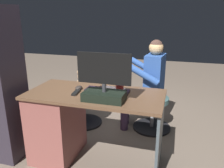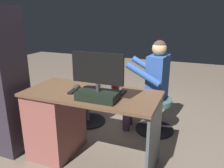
{
  "view_description": "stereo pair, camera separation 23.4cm",
  "coord_description": "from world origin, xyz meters",
  "px_view_note": "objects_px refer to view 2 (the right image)",
  "views": [
    {
      "loc": [
        -0.72,
        2.3,
        1.45
      ],
      "look_at": [
        -0.05,
        0.02,
        0.71
      ],
      "focal_mm": 36.27,
      "sensor_mm": 36.0,
      "label": 1
    },
    {
      "loc": [
        -0.94,
        2.22,
        1.45
      ],
      "look_at": [
        -0.05,
        0.02,
        0.71
      ],
      "focal_mm": 36.27,
      "sensor_mm": 36.0,
      "label": 2
    }
  ],
  "objects_px": {
    "keyboard": "(104,90)",
    "visitor_chair": "(155,112)",
    "desk": "(64,119)",
    "tv_remote": "(73,91)",
    "office_chair_teddy": "(88,105)",
    "monitor": "(98,85)",
    "cup": "(115,89)",
    "teddy_bear": "(87,82)",
    "computer_mouse": "(77,87)",
    "person": "(151,80)"
  },
  "relations": [
    {
      "from": "keyboard",
      "to": "visitor_chair",
      "type": "relative_size",
      "value": 0.86
    },
    {
      "from": "desk",
      "to": "person",
      "type": "bearing_deg",
      "value": -130.08
    },
    {
      "from": "monitor",
      "to": "keyboard",
      "type": "height_order",
      "value": "monitor"
    },
    {
      "from": "keyboard",
      "to": "cup",
      "type": "bearing_deg",
      "value": 165.64
    },
    {
      "from": "tv_remote",
      "to": "visitor_chair",
      "type": "distance_m",
      "value": 1.21
    },
    {
      "from": "desk",
      "to": "teddy_bear",
      "type": "height_order",
      "value": "teddy_bear"
    },
    {
      "from": "keyboard",
      "to": "computer_mouse",
      "type": "height_order",
      "value": "computer_mouse"
    },
    {
      "from": "cup",
      "to": "person",
      "type": "distance_m",
      "value": 0.83
    },
    {
      "from": "person",
      "to": "computer_mouse",
      "type": "bearing_deg",
      "value": 54.18
    },
    {
      "from": "tv_remote",
      "to": "visitor_chair",
      "type": "height_order",
      "value": "tv_remote"
    },
    {
      "from": "desk",
      "to": "tv_remote",
      "type": "height_order",
      "value": "tv_remote"
    },
    {
      "from": "person",
      "to": "cup",
      "type": "bearing_deg",
      "value": 79.15
    },
    {
      "from": "desk",
      "to": "office_chair_teddy",
      "type": "xyz_separation_m",
      "value": [
        0.12,
        -0.74,
        -0.14
      ]
    },
    {
      "from": "cup",
      "to": "office_chair_teddy",
      "type": "height_order",
      "value": "cup"
    },
    {
      "from": "monitor",
      "to": "person",
      "type": "relative_size",
      "value": 0.4
    },
    {
      "from": "person",
      "to": "visitor_chair",
      "type": "bearing_deg",
      "value": -172.8
    },
    {
      "from": "keyboard",
      "to": "visitor_chair",
      "type": "height_order",
      "value": "keyboard"
    },
    {
      "from": "desk",
      "to": "visitor_chair",
      "type": "bearing_deg",
      "value": -132.78
    },
    {
      "from": "cup",
      "to": "visitor_chair",
      "type": "bearing_deg",
      "value": -106.05
    },
    {
      "from": "desk",
      "to": "cup",
      "type": "height_order",
      "value": "cup"
    },
    {
      "from": "office_chair_teddy",
      "to": "cup",
      "type": "bearing_deg",
      "value": 133.98
    },
    {
      "from": "keyboard",
      "to": "computer_mouse",
      "type": "relative_size",
      "value": 4.38
    },
    {
      "from": "computer_mouse",
      "to": "tv_remote",
      "type": "height_order",
      "value": "computer_mouse"
    },
    {
      "from": "cup",
      "to": "visitor_chair",
      "type": "relative_size",
      "value": 0.19
    },
    {
      "from": "keyboard",
      "to": "visitor_chair",
      "type": "xyz_separation_m",
      "value": [
        -0.37,
        -0.78,
        -0.5
      ]
    },
    {
      "from": "desk",
      "to": "teddy_bear",
      "type": "relative_size",
      "value": 4.06
    },
    {
      "from": "monitor",
      "to": "office_chair_teddy",
      "type": "distance_m",
      "value": 1.22
    },
    {
      "from": "desk",
      "to": "cup",
      "type": "bearing_deg",
      "value": -175.77
    },
    {
      "from": "cup",
      "to": "visitor_chair",
      "type": "xyz_separation_m",
      "value": [
        -0.23,
        -0.81,
        -0.54
      ]
    },
    {
      "from": "office_chair_teddy",
      "to": "tv_remote",
      "type": "bearing_deg",
      "value": 109.39
    },
    {
      "from": "computer_mouse",
      "to": "office_chair_teddy",
      "type": "distance_m",
      "value": 0.89
    },
    {
      "from": "cup",
      "to": "person",
      "type": "xyz_separation_m",
      "value": [
        -0.15,
        -0.8,
        -0.12
      ]
    },
    {
      "from": "cup",
      "to": "computer_mouse",
      "type": "bearing_deg",
      "value": -1.74
    },
    {
      "from": "office_chair_teddy",
      "to": "teddy_bear",
      "type": "distance_m",
      "value": 0.33
    },
    {
      "from": "cup",
      "to": "tv_remote",
      "type": "distance_m",
      "value": 0.41
    },
    {
      "from": "monitor",
      "to": "office_chair_teddy",
      "type": "relative_size",
      "value": 0.97
    },
    {
      "from": "keyboard",
      "to": "visitor_chair",
      "type": "bearing_deg",
      "value": -115.09
    },
    {
      "from": "visitor_chair",
      "to": "person",
      "type": "distance_m",
      "value": 0.42
    },
    {
      "from": "keyboard",
      "to": "person",
      "type": "height_order",
      "value": "person"
    },
    {
      "from": "desk",
      "to": "computer_mouse",
      "type": "height_order",
      "value": "computer_mouse"
    },
    {
      "from": "cup",
      "to": "tv_remote",
      "type": "xyz_separation_m",
      "value": [
        0.39,
        0.1,
        -0.04
      ]
    },
    {
      "from": "computer_mouse",
      "to": "person",
      "type": "bearing_deg",
      "value": -125.82
    },
    {
      "from": "person",
      "to": "desk",
      "type": "bearing_deg",
      "value": 49.92
    },
    {
      "from": "desk",
      "to": "monitor",
      "type": "relative_size",
      "value": 2.77
    },
    {
      "from": "office_chair_teddy",
      "to": "person",
      "type": "relative_size",
      "value": 0.41
    },
    {
      "from": "keyboard",
      "to": "tv_remote",
      "type": "bearing_deg",
      "value": 26.42
    },
    {
      "from": "computer_mouse",
      "to": "tv_remote",
      "type": "xyz_separation_m",
      "value": [
        -0.02,
        0.11,
        -0.01
      ]
    },
    {
      "from": "person",
      "to": "teddy_bear",
      "type": "bearing_deg",
      "value": 6.48
    },
    {
      "from": "person",
      "to": "keyboard",
      "type": "bearing_deg",
      "value": 69.68
    },
    {
      "from": "keyboard",
      "to": "office_chair_teddy",
      "type": "xyz_separation_m",
      "value": [
        0.54,
        -0.67,
        -0.5
      ]
    }
  ]
}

